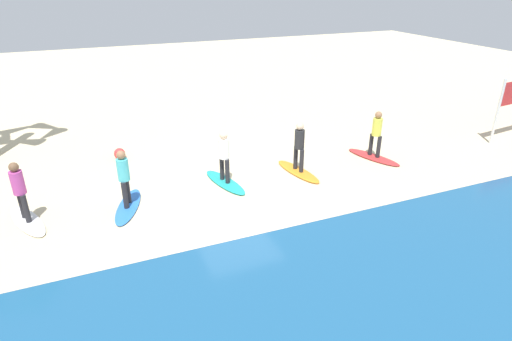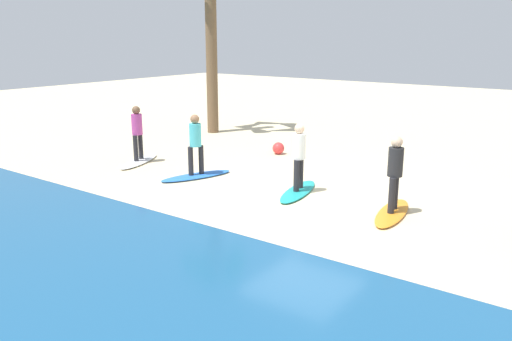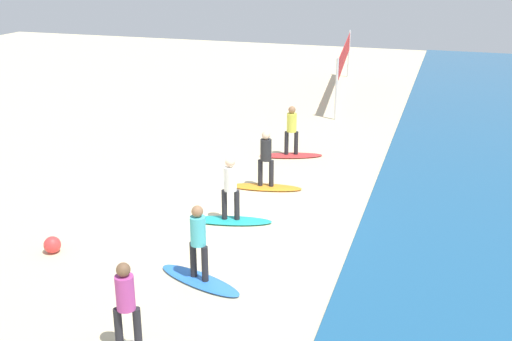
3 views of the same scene
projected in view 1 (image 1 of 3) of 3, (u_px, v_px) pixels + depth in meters
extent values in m
plane|color=beige|center=(236.00, 184.00, 13.49)|extent=(60.00, 60.00, 0.00)
ellipsoid|color=red|center=(373.00, 157.00, 15.32)|extent=(1.23, 2.17, 0.09)
cylinder|color=#232328|center=(379.00, 147.00, 15.03)|extent=(0.14, 0.14, 0.78)
cylinder|color=#232328|center=(371.00, 144.00, 15.25)|extent=(0.14, 0.14, 0.78)
cylinder|color=#E0E04C|center=(377.00, 127.00, 14.84)|extent=(0.32, 0.32, 0.62)
sphere|color=#9E704C|center=(379.00, 115.00, 14.66)|extent=(0.24, 0.24, 0.24)
ellipsoid|color=orange|center=(298.00, 171.00, 14.22)|extent=(0.91, 2.16, 0.09)
cylinder|color=#232328|center=(302.00, 161.00, 13.92)|extent=(0.14, 0.14, 0.78)
cylinder|color=#232328|center=(296.00, 158.00, 14.16)|extent=(0.14, 0.14, 0.78)
cylinder|color=#262628|center=(300.00, 139.00, 13.75)|extent=(0.32, 0.32, 0.62)
sphere|color=beige|center=(300.00, 126.00, 13.57)|extent=(0.24, 0.24, 0.24)
ellipsoid|color=teal|center=(225.00, 182.00, 13.49)|extent=(1.02, 2.17, 0.09)
cylinder|color=#232328|center=(227.00, 171.00, 13.19)|extent=(0.14, 0.14, 0.78)
cylinder|color=#232328|center=(222.00, 168.00, 13.43)|extent=(0.14, 0.14, 0.78)
cylinder|color=white|center=(224.00, 149.00, 13.01)|extent=(0.32, 0.32, 0.62)
sphere|color=beige|center=(223.00, 135.00, 12.83)|extent=(0.24, 0.24, 0.24)
ellipsoid|color=blue|center=(128.00, 206.00, 12.10)|extent=(1.23, 2.17, 0.09)
cylinder|color=#232328|center=(125.00, 195.00, 11.77)|extent=(0.14, 0.14, 0.78)
cylinder|color=#232328|center=(128.00, 190.00, 12.06)|extent=(0.14, 0.14, 0.78)
cylinder|color=#4CC6D1|center=(123.00, 170.00, 11.62)|extent=(0.32, 0.32, 0.62)
sphere|color=#9E704C|center=(121.00, 155.00, 11.44)|extent=(0.24, 0.24, 0.24)
ellipsoid|color=white|center=(28.00, 221.00, 11.39)|extent=(1.28, 2.16, 0.09)
cylinder|color=#232328|center=(26.00, 209.00, 11.10)|extent=(0.14, 0.14, 0.78)
cylinder|color=#232328|center=(22.00, 204.00, 11.31)|extent=(0.14, 0.14, 0.78)
cylinder|color=#B74293|center=(18.00, 182.00, 10.91)|extent=(0.32, 0.32, 0.62)
sphere|color=brown|center=(14.00, 167.00, 10.73)|extent=(0.24, 0.24, 0.24)
cylinder|color=silver|center=(498.00, 112.00, 16.18)|extent=(0.10, 0.10, 2.50)
sphere|color=#E53838|center=(120.00, 154.00, 15.22)|extent=(0.39, 0.39, 0.39)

